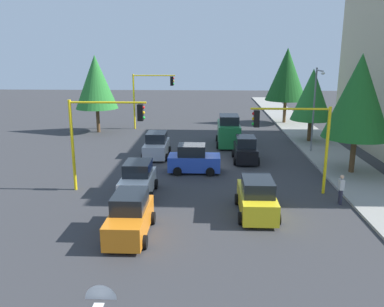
{
  "coord_description": "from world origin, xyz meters",
  "views": [
    {
      "loc": [
        28.74,
        0.61,
        8.18
      ],
      "look_at": [
        1.44,
        -0.55,
        1.2
      ],
      "focal_mm": 37.15,
      "sensor_mm": 36.0,
      "label": 1
    }
  ],
  "objects_px": {
    "traffic_signal_far_right": "(150,91)",
    "delivery_van_green": "(229,131)",
    "tree_roadside_near": "(359,96)",
    "car_silver": "(157,146)",
    "tree_roadside_mid": "(312,95)",
    "tree_opposite_side": "(96,82)",
    "tree_roadside_far": "(287,74)",
    "car_yellow": "(257,198)",
    "car_black": "(245,150)",
    "street_lamp_curbside": "(316,101)",
    "traffic_signal_near_right": "(102,127)",
    "car_blue": "(194,160)",
    "pedestrian_crossing": "(341,189)",
    "traffic_signal_near_left": "(295,132)",
    "car_white": "(138,180)",
    "car_orange": "(130,216)"
  },
  "relations": [
    {
      "from": "tree_roadside_near",
      "to": "car_black",
      "type": "xyz_separation_m",
      "value": [
        -3.03,
        -7.05,
        -4.46
      ]
    },
    {
      "from": "car_yellow",
      "to": "street_lamp_curbside",
      "type": "bearing_deg",
      "value": 154.94
    },
    {
      "from": "tree_roadside_near",
      "to": "car_silver",
      "type": "bearing_deg",
      "value": -106.21
    },
    {
      "from": "traffic_signal_near_right",
      "to": "car_orange",
      "type": "xyz_separation_m",
      "value": [
        6.0,
        2.73,
        -3.01
      ]
    },
    {
      "from": "tree_roadside_near",
      "to": "tree_roadside_far",
      "type": "bearing_deg",
      "value": -177.14
    },
    {
      "from": "car_blue",
      "to": "pedestrian_crossing",
      "type": "height_order",
      "value": "car_blue"
    },
    {
      "from": "tree_opposite_side",
      "to": "tree_roadside_near",
      "type": "bearing_deg",
      "value": 56.93
    },
    {
      "from": "car_white",
      "to": "car_orange",
      "type": "distance_m",
      "value": 5.33
    },
    {
      "from": "car_black",
      "to": "car_blue",
      "type": "bearing_deg",
      "value": -51.89
    },
    {
      "from": "tree_roadside_near",
      "to": "car_black",
      "type": "relative_size",
      "value": 2.21
    },
    {
      "from": "tree_roadside_far",
      "to": "tree_roadside_mid",
      "type": "bearing_deg",
      "value": 2.86
    },
    {
      "from": "traffic_signal_far_right",
      "to": "delivery_van_green",
      "type": "bearing_deg",
      "value": 47.24
    },
    {
      "from": "traffic_signal_near_right",
      "to": "tree_roadside_near",
      "type": "height_order",
      "value": "tree_roadside_near"
    },
    {
      "from": "traffic_signal_near_left",
      "to": "tree_roadside_far",
      "type": "xyz_separation_m",
      "value": [
        -24.0,
        3.88,
        2.01
      ]
    },
    {
      "from": "traffic_signal_near_left",
      "to": "delivery_van_green",
      "type": "distance_m",
      "value": 13.1
    },
    {
      "from": "tree_opposite_side",
      "to": "car_white",
      "type": "height_order",
      "value": "tree_opposite_side"
    },
    {
      "from": "traffic_signal_near_right",
      "to": "car_black",
      "type": "height_order",
      "value": "traffic_signal_near_right"
    },
    {
      "from": "car_orange",
      "to": "traffic_signal_near_right",
      "type": "bearing_deg",
      "value": -155.58
    },
    {
      "from": "tree_roadside_mid",
      "to": "tree_opposite_side",
      "type": "height_order",
      "value": "tree_opposite_side"
    },
    {
      "from": "traffic_signal_near_right",
      "to": "street_lamp_curbside",
      "type": "relative_size",
      "value": 0.79
    },
    {
      "from": "car_blue",
      "to": "pedestrian_crossing",
      "type": "bearing_deg",
      "value": 55.48
    },
    {
      "from": "car_silver",
      "to": "car_black",
      "type": "relative_size",
      "value": 1.06
    },
    {
      "from": "traffic_signal_far_right",
      "to": "car_blue",
      "type": "relative_size",
      "value": 1.65
    },
    {
      "from": "car_yellow",
      "to": "car_blue",
      "type": "xyz_separation_m",
      "value": [
        -7.37,
        -3.54,
        -0.0
      ]
    },
    {
      "from": "tree_roadside_near",
      "to": "tree_roadside_far",
      "type": "height_order",
      "value": "tree_roadside_far"
    },
    {
      "from": "traffic_signal_near_left",
      "to": "car_orange",
      "type": "xyz_separation_m",
      "value": [
        6.0,
        -8.57,
        -2.81
      ]
    },
    {
      "from": "car_silver",
      "to": "car_white",
      "type": "height_order",
      "value": "same"
    },
    {
      "from": "street_lamp_curbside",
      "to": "traffic_signal_far_right",
      "type": "bearing_deg",
      "value": -124.82
    },
    {
      "from": "street_lamp_curbside",
      "to": "tree_roadside_near",
      "type": "height_order",
      "value": "tree_roadside_near"
    },
    {
      "from": "delivery_van_green",
      "to": "pedestrian_crossing",
      "type": "distance_m",
      "value": 15.24
    },
    {
      "from": "street_lamp_curbside",
      "to": "traffic_signal_near_right",
      "type": "bearing_deg",
      "value": -57.13
    },
    {
      "from": "traffic_signal_near_right",
      "to": "tree_roadside_far",
      "type": "height_order",
      "value": "tree_roadside_far"
    },
    {
      "from": "street_lamp_curbside",
      "to": "tree_roadside_mid",
      "type": "bearing_deg",
      "value": 169.67
    },
    {
      "from": "tree_roadside_near",
      "to": "tree_roadside_mid",
      "type": "height_order",
      "value": "tree_roadside_near"
    },
    {
      "from": "street_lamp_curbside",
      "to": "tree_roadside_mid",
      "type": "xyz_separation_m",
      "value": [
        -4.39,
        0.8,
        0.08
      ]
    },
    {
      "from": "street_lamp_curbside",
      "to": "car_silver",
      "type": "bearing_deg",
      "value": -83.18
    },
    {
      "from": "traffic_signal_far_right",
      "to": "car_blue",
      "type": "xyz_separation_m",
      "value": [
        16.0,
        5.33,
        -3.29
      ]
    },
    {
      "from": "tree_opposite_side",
      "to": "delivery_van_green",
      "type": "bearing_deg",
      "value": 67.57
    },
    {
      "from": "tree_roadside_mid",
      "to": "tree_roadside_near",
      "type": "bearing_deg",
      "value": 2.86
    },
    {
      "from": "tree_roadside_near",
      "to": "car_blue",
      "type": "distance_m",
      "value": 11.78
    },
    {
      "from": "tree_roadside_near",
      "to": "car_black",
      "type": "bearing_deg",
      "value": -113.28
    },
    {
      "from": "traffic_signal_far_right",
      "to": "tree_roadside_mid",
      "type": "distance_m",
      "value": 16.84
    },
    {
      "from": "traffic_signal_near_right",
      "to": "car_yellow",
      "type": "height_order",
      "value": "traffic_signal_near_right"
    },
    {
      "from": "tree_opposite_side",
      "to": "car_silver",
      "type": "height_order",
      "value": "tree_opposite_side"
    },
    {
      "from": "car_black",
      "to": "car_white",
      "type": "bearing_deg",
      "value": -42.03
    },
    {
      "from": "tree_roadside_mid",
      "to": "car_yellow",
      "type": "distance_m",
      "value": 19.01
    },
    {
      "from": "car_yellow",
      "to": "car_black",
      "type": "relative_size",
      "value": 1.14
    },
    {
      "from": "street_lamp_curbside",
      "to": "tree_roadside_near",
      "type": "distance_m",
      "value": 5.85
    },
    {
      "from": "tree_roadside_near",
      "to": "car_silver",
      "type": "distance_m",
      "value": 15.29
    },
    {
      "from": "traffic_signal_far_right",
      "to": "pedestrian_crossing",
      "type": "bearing_deg",
      "value": 32.16
    }
  ]
}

